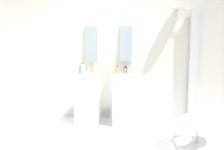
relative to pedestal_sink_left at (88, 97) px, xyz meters
The scene contains 11 objects.
rear_partition 0.98m from the pedestal_sink_left, 52.81° to the left, with size 4.80×0.10×2.60m, color beige.
pedestal_sink_left is the anchor object (origin of this frame).
pedestal_sink_right 0.66m from the pedestal_sink_left, ahead, with size 0.50×0.50×0.99m.
vanity_mirror_left 0.99m from the pedestal_sink_left, 90.00° to the left, with size 0.22×0.03×0.66m, color #8C9EA8.
vanity_mirror_right 1.19m from the pedestal_sink_left, 28.90° to the left, with size 0.22×0.03×0.66m, color #8C9EA8.
shower_column 1.98m from the pedestal_sink_left, ahead, with size 0.49×0.24×2.05m.
lounge_chair 1.88m from the pedestal_sink_left, 28.42° to the right, with size 1.10×1.10×0.65m.
soap_bottle_blue 0.48m from the pedestal_sink_left, behind, with size 0.04×0.04×0.14m.
soap_bottle_amber 0.70m from the pedestal_sink_left, 11.62° to the left, with size 0.04×0.04×0.14m.
soap_bottle_clear 0.50m from the pedestal_sink_left, 141.97° to the left, with size 0.05×0.05×0.19m.
soap_bottle_black 0.82m from the pedestal_sink_left, 15.29° to the left, with size 0.05×0.05×0.14m.
Camera 1 is at (0.40, -2.83, 1.32)m, focal length 37.77 mm.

